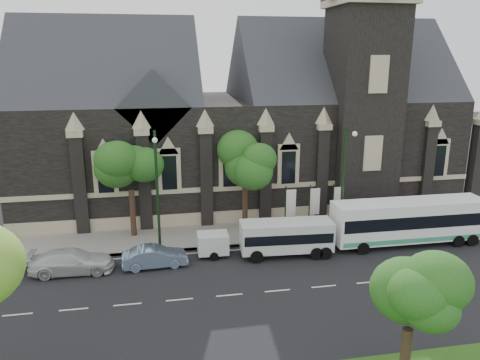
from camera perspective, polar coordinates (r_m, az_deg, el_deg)
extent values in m
plane|color=black|center=(28.74, -1.33, -14.03)|extent=(160.00, 160.00, 0.00)
cube|color=gray|center=(37.21, -3.66, -6.84)|extent=(80.00, 5.00, 0.15)
cube|color=black|center=(45.86, -0.28, 3.87)|extent=(40.00, 15.00, 10.00)
cube|color=#2C2E34|center=(44.64, -15.85, 9.48)|extent=(16.00, 15.00, 15.00)
cube|color=#2C2E34|center=(47.91, 11.76, 10.09)|extent=(20.00, 15.00, 15.00)
cube|color=#2C2E34|center=(39.97, -10.64, 9.18)|extent=(6.00, 6.00, 6.00)
cube|color=black|center=(42.53, 14.70, 7.94)|extent=(5.50, 5.50, 18.00)
cube|color=tan|center=(42.43, 15.59, 20.34)|extent=(6.20, 6.20, 0.60)
cube|color=tan|center=(39.10, 1.66, -0.87)|extent=(40.00, 0.22, 0.40)
cube|color=tan|center=(39.90, 1.63, -4.46)|extent=(40.00, 0.25, 1.20)
cube|color=black|center=(38.19, -1.21, 1.23)|extent=(1.20, 0.12, 2.80)
sphere|color=#235019|center=(20.55, 20.40, -13.57)|extent=(3.20, 3.20, 3.20)
sphere|color=#235019|center=(21.02, 21.16, -11.13)|extent=(2.40, 2.40, 2.40)
cylinder|color=black|center=(37.90, 0.62, -3.32)|extent=(0.44, 0.44, 3.96)
sphere|color=#235019|center=(36.90, 0.64, 2.07)|extent=(3.84, 3.84, 3.84)
sphere|color=#235019|center=(37.57, 1.51, 3.43)|extent=(2.88, 2.88, 2.88)
cylinder|color=black|center=(37.34, -13.10, -4.03)|extent=(0.44, 0.44, 3.96)
sphere|color=#235019|center=(36.33, -13.44, 1.33)|extent=(3.68, 3.68, 3.68)
sphere|color=#235019|center=(36.82, -12.38, 2.67)|extent=(2.76, 2.76, 2.76)
cylinder|color=black|center=(36.22, 12.56, -0.41)|extent=(0.20, 0.20, 9.00)
cylinder|color=black|center=(34.62, 13.46, 5.94)|extent=(0.10, 1.60, 0.10)
sphere|color=silver|center=(33.92, 13.99, 5.55)|extent=(0.36, 0.36, 0.36)
cylinder|color=black|center=(33.46, -10.16, -1.58)|extent=(0.20, 0.20, 9.00)
cylinder|color=black|center=(31.72, -10.50, 5.28)|extent=(0.10, 1.60, 0.10)
sphere|color=silver|center=(30.95, -10.48, 4.85)|extent=(0.36, 0.36, 0.36)
cylinder|color=black|center=(37.19, 5.62, -3.74)|extent=(0.10, 0.10, 4.00)
cube|color=white|center=(37.12, 6.31, -2.81)|extent=(0.80, 0.04, 2.20)
cylinder|color=black|center=(37.77, 8.54, -3.53)|extent=(0.10, 0.10, 4.00)
cube|color=white|center=(37.73, 9.23, -2.62)|extent=(0.80, 0.04, 2.20)
cylinder|color=black|center=(38.44, 11.37, -3.33)|extent=(0.10, 0.10, 4.00)
cube|color=white|center=(38.43, 12.04, -2.44)|extent=(0.80, 0.04, 2.20)
cube|color=white|center=(37.36, 20.09, -4.64)|extent=(11.78, 2.51, 2.98)
cube|color=black|center=(37.30, 20.12, -4.37)|extent=(11.31, 2.55, 0.96)
cube|color=#389A6C|center=(37.76, 19.93, -6.34)|extent=(11.31, 2.54, 0.35)
cylinder|color=black|center=(35.03, 14.96, -8.15)|extent=(0.90, 0.28, 0.90)
cylinder|color=black|center=(37.08, 13.38, -6.71)|extent=(0.90, 0.28, 0.90)
cylinder|color=black|center=(38.77, 25.35, -6.83)|extent=(0.90, 0.28, 0.90)
cylinder|color=black|center=(40.64, 23.38, -5.62)|extent=(0.90, 0.28, 0.90)
cylinder|color=black|center=(39.45, 26.75, -6.64)|extent=(0.90, 0.28, 0.90)
cylinder|color=black|center=(41.28, 24.76, -5.45)|extent=(0.90, 0.28, 0.90)
cube|color=silver|center=(33.49, 5.74, -6.85)|extent=(6.71, 2.46, 2.09)
cube|color=black|center=(33.46, 5.74, -6.72)|extent=(6.45, 2.48, 0.71)
cylinder|color=black|center=(32.56, 2.07, -9.45)|extent=(0.91, 0.33, 0.90)
cylinder|color=black|center=(34.43, 1.53, -8.02)|extent=(0.91, 0.33, 0.90)
cylinder|color=black|center=(33.46, 9.43, -8.96)|extent=(0.91, 0.33, 0.90)
cylinder|color=black|center=(35.28, 8.49, -7.60)|extent=(0.91, 0.33, 0.90)
cylinder|color=black|center=(33.64, 10.52, -8.87)|extent=(0.91, 0.33, 0.90)
cylinder|color=black|center=(35.46, 9.53, -7.53)|extent=(0.91, 0.33, 0.90)
cube|color=silver|center=(33.47, -3.38, -7.76)|extent=(2.22, 1.69, 1.42)
cylinder|color=black|center=(33.00, -3.22, -9.40)|extent=(0.62, 0.23, 0.61)
cylinder|color=black|center=(34.49, -3.49, -8.27)|extent=(0.62, 0.23, 0.61)
cylinder|color=black|center=(33.77, -0.95, -8.23)|extent=(1.31, 0.11, 0.08)
imported|color=#7186A3|center=(32.42, -10.47, -9.30)|extent=(4.49, 1.82, 1.45)
imported|color=silver|center=(33.04, -20.03, -9.41)|extent=(5.47, 2.29, 1.58)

